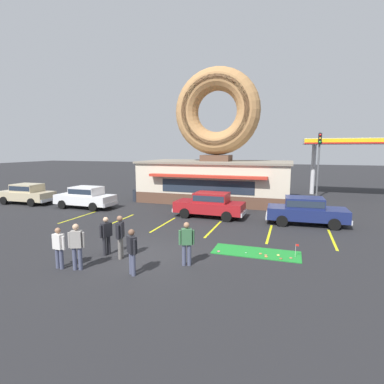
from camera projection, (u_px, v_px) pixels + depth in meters
name	position (u px, v px, depth m)	size (l,w,h in m)	color
ground_plane	(143.00, 256.00, 12.35)	(160.00, 160.00, 0.00)	#232326
donut_shop_building	(216.00, 156.00, 25.02)	(12.30, 6.75, 10.96)	brown
putting_mat	(256.00, 253.00, 12.69)	(3.64, 1.37, 0.03)	#1E842D
mini_donut_near_left	(281.00, 259.00, 11.90)	(0.13, 0.13, 0.04)	brown
mini_donut_near_right	(266.00, 257.00, 12.12)	(0.13, 0.13, 0.04)	#D17F47
mini_donut_mid_left	(260.00, 254.00, 12.46)	(0.13, 0.13, 0.04)	#D17F47
mini_donut_mid_centre	(291.00, 258.00, 11.96)	(0.13, 0.13, 0.04)	#A5724C
mini_donut_mid_right	(278.00, 255.00, 12.28)	(0.13, 0.13, 0.04)	#E5C666
mini_donut_far_left	(219.00, 251.00, 12.75)	(0.13, 0.13, 0.04)	#D8667F
mini_donut_far_centre	(266.00, 255.00, 12.29)	(0.13, 0.13, 0.04)	#A5724C
golf_ball	(246.00, 253.00, 12.56)	(0.04, 0.04, 0.04)	white
putting_flag_pin	(297.00, 247.00, 12.07)	(0.13, 0.01, 0.55)	silver
car_navy	(306.00, 210.00, 17.36)	(4.63, 2.12, 1.60)	navy
car_white	(86.00, 196.00, 22.22)	(4.59, 2.04, 1.60)	silver
car_red	(210.00, 204.00, 19.24)	(4.61, 2.09, 1.60)	maroon
car_champagne	(27.00, 193.00, 23.96)	(4.59, 2.04, 1.60)	#BCAD89
pedestrian_blue_sweater_man	(120.00, 235.00, 11.95)	(0.32, 0.58, 1.75)	slate
pedestrian_hooded_kid	(77.00, 244.00, 10.80)	(0.56, 0.36, 1.72)	#474C66
pedestrian_leather_jacket_man	(187.00, 242.00, 11.21)	(0.56, 0.36, 1.68)	#474C66
pedestrian_clipboard_woman	(59.00, 246.00, 10.93)	(0.59, 0.28, 1.54)	#474C66
pedestrian_beanie_man	(132.00, 250.00, 10.37)	(0.49, 0.42, 1.64)	#474C66
pedestrian_crossing_woman	(106.00, 234.00, 12.35)	(0.36, 0.56, 1.61)	#232328
trash_bin	(136.00, 195.00, 25.16)	(0.57, 0.57, 0.97)	#232833
traffic_light_pole	(319.00, 157.00, 25.91)	(0.28, 0.47, 5.80)	#595B60
gas_station_canopy	(355.00, 144.00, 27.54)	(9.00, 4.46, 5.30)	silver
parking_stripe_far_left	(78.00, 217.00, 19.33)	(0.12, 3.60, 0.01)	yellow
parking_stripe_left	(119.00, 221.00, 18.39)	(0.12, 3.60, 0.01)	yellow
parking_stripe_mid_left	(164.00, 224.00, 17.45)	(0.12, 3.60, 0.01)	yellow
parking_stripe_centre	(213.00, 229.00, 16.51)	(0.12, 3.60, 0.01)	yellow
parking_stripe_mid_right	(269.00, 234.00, 15.56)	(0.12, 3.60, 0.01)	yellow
parking_stripe_right	(332.00, 239.00, 14.62)	(0.12, 3.60, 0.01)	yellow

